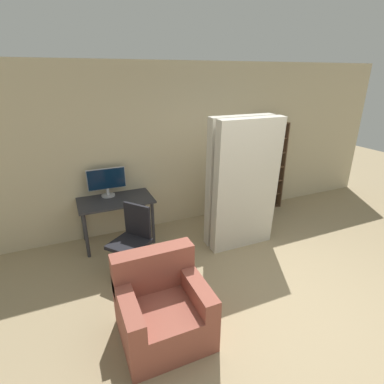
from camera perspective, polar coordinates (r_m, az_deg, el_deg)
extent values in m
plane|color=#9E8966|center=(3.73, 19.10, -22.17)|extent=(16.00, 16.00, 0.00)
cube|color=#C6B793|center=(5.20, 0.14, 8.77)|extent=(8.00, 0.06, 2.70)
cube|color=#2D2D33|center=(4.70, -14.36, -1.58)|extent=(1.11, 0.64, 0.03)
cylinder|color=#2D2D33|center=(4.58, -19.48, -7.87)|extent=(0.05, 0.05, 0.70)
cylinder|color=#2D2D33|center=(4.71, -7.46, -5.86)|extent=(0.05, 0.05, 0.70)
cylinder|color=#2D2D33|center=(5.04, -20.03, -5.15)|extent=(0.05, 0.05, 0.70)
cylinder|color=#2D2D33|center=(5.16, -9.10, -3.41)|extent=(0.05, 0.05, 0.70)
cylinder|color=#B7B7BC|center=(4.86, -15.65, -0.61)|extent=(0.21, 0.21, 0.02)
cylinder|color=#B7B7BC|center=(4.83, -15.73, 0.09)|extent=(0.04, 0.04, 0.11)
cube|color=#B7B7BC|center=(4.77, -15.99, 2.45)|extent=(0.58, 0.02, 0.33)
cube|color=#0A1E38|center=(4.76, -15.98, 2.43)|extent=(0.56, 0.03, 0.31)
cylinder|color=#4C4C51|center=(4.22, -11.39, -15.11)|extent=(0.52, 0.52, 0.03)
cylinder|color=#4C4C51|center=(4.09, -11.63, -12.54)|extent=(0.05, 0.05, 0.43)
cube|color=black|center=(3.96, -11.89, -9.69)|extent=(0.62, 0.62, 0.05)
cube|color=black|center=(3.97, -10.35, -5.32)|extent=(0.28, 0.33, 0.45)
cube|color=brown|center=(5.76, 11.69, 4.34)|extent=(0.02, 0.28, 1.68)
cube|color=brown|center=(6.13, 16.46, 4.93)|extent=(0.02, 0.28, 1.68)
cube|color=brown|center=(6.04, 13.40, 5.00)|extent=(0.64, 0.02, 1.68)
cube|color=brown|center=(6.22, 13.46, -2.68)|extent=(0.60, 0.24, 0.02)
cube|color=brown|center=(6.12, 13.68, -0.31)|extent=(0.60, 0.24, 0.02)
cube|color=brown|center=(6.02, 13.91, 2.13)|extent=(0.60, 0.24, 0.02)
cube|color=brown|center=(5.94, 14.15, 4.65)|extent=(0.60, 0.24, 0.02)
cube|color=brown|center=(5.87, 14.39, 7.24)|extent=(0.60, 0.24, 0.02)
cube|color=brown|center=(5.81, 14.65, 9.88)|extent=(0.60, 0.24, 0.02)
cube|color=brown|center=(5.76, 14.91, 12.57)|extent=(0.60, 0.24, 0.02)
cube|color=#7A2D84|center=(6.02, 11.45, -2.07)|extent=(0.03, 0.16, 0.23)
cube|color=brown|center=(6.03, 11.85, -2.42)|extent=(0.03, 0.15, 0.16)
cube|color=red|center=(6.08, 11.87, -2.21)|extent=(0.02, 0.16, 0.16)
cube|color=silver|center=(6.06, 12.31, -2.11)|extent=(0.03, 0.20, 0.20)
cube|color=#7A2D84|center=(6.11, 12.41, -2.10)|extent=(0.02, 0.13, 0.17)
cube|color=#7A2D84|center=(6.10, 12.73, -2.04)|extent=(0.02, 0.18, 0.19)
cube|color=teal|center=(6.11, 13.00, -1.89)|extent=(0.04, 0.18, 0.21)
cube|color=gold|center=(6.13, 13.34, -1.77)|extent=(0.04, 0.20, 0.23)
cube|color=#1E4C9E|center=(5.91, 11.68, 0.15)|extent=(0.02, 0.14, 0.19)
cube|color=#287A38|center=(5.92, 12.02, 0.30)|extent=(0.03, 0.17, 0.21)
cube|color=brown|center=(5.95, 12.27, 0.20)|extent=(0.03, 0.17, 0.18)
cube|color=silver|center=(5.97, 12.49, 0.17)|extent=(0.02, 0.19, 0.16)
cube|color=gold|center=(5.98, 12.79, 0.20)|extent=(0.04, 0.14, 0.16)
cube|color=#1E4C9E|center=(5.99, 13.12, 0.30)|extent=(0.02, 0.16, 0.19)
cube|color=orange|center=(6.04, 13.22, 0.41)|extent=(0.04, 0.18, 0.17)
cube|color=#1E4C9E|center=(5.84, 11.76, 2.73)|extent=(0.02, 0.20, 0.18)
cube|color=teal|center=(5.83, 12.15, 2.73)|extent=(0.02, 0.16, 0.19)
cube|color=#7A2D84|center=(5.87, 12.29, 2.81)|extent=(0.04, 0.15, 0.18)
cube|color=orange|center=(5.90, 12.55, 2.81)|extent=(0.02, 0.18, 0.17)
cube|color=#7A2D84|center=(5.92, 12.77, 3.16)|extent=(0.03, 0.18, 0.23)
cube|color=gold|center=(5.95, 13.10, 3.25)|extent=(0.04, 0.13, 0.23)
cube|color=silver|center=(5.97, 13.49, 2.96)|extent=(0.02, 0.15, 0.17)
cube|color=orange|center=(5.99, 13.74, 2.96)|extent=(0.04, 0.19, 0.16)
cube|color=brown|center=(5.97, 14.30, 2.93)|extent=(0.02, 0.15, 0.18)
cube|color=silver|center=(5.72, 12.22, 5.35)|extent=(0.03, 0.16, 0.20)
cube|color=teal|center=(5.74, 12.50, 5.36)|extent=(0.02, 0.14, 0.20)
cube|color=teal|center=(5.80, 12.55, 5.43)|extent=(0.04, 0.21, 0.18)
cube|color=silver|center=(5.82, 12.85, 5.54)|extent=(0.02, 0.20, 0.20)
cube|color=#232328|center=(5.81, 13.32, 5.45)|extent=(0.03, 0.16, 0.20)
cube|color=teal|center=(5.85, 13.46, 5.62)|extent=(0.03, 0.19, 0.21)
cube|color=gold|center=(5.86, 13.82, 5.61)|extent=(0.02, 0.18, 0.21)
cube|color=teal|center=(5.90, 13.95, 5.70)|extent=(0.04, 0.18, 0.21)
cube|color=#1E4C9E|center=(5.69, 12.12, 7.99)|extent=(0.02, 0.20, 0.17)
cube|color=teal|center=(5.68, 12.61, 8.18)|extent=(0.03, 0.16, 0.22)
cube|color=#1E4C9E|center=(5.73, 12.74, 8.20)|extent=(0.03, 0.16, 0.21)
cube|color=red|center=(5.74, 13.15, 8.12)|extent=(0.03, 0.19, 0.19)
cube|color=gold|center=(5.64, 12.40, 10.78)|extent=(0.04, 0.15, 0.18)
cube|color=#287A38|center=(5.61, 13.16, 10.84)|extent=(0.04, 0.15, 0.21)
cube|color=#1E4C9E|center=(5.67, 13.23, 10.82)|extent=(0.02, 0.17, 0.19)
cube|color=#232328|center=(5.68, 13.50, 10.69)|extent=(0.03, 0.20, 0.17)
cube|color=#232328|center=(5.71, 13.72, 11.05)|extent=(0.04, 0.17, 0.23)
cube|color=#7A2D84|center=(5.72, 14.20, 10.95)|extent=(0.03, 0.20, 0.22)
cube|color=#232328|center=(5.80, 14.07, 10.89)|extent=(0.02, 0.14, 0.18)
cube|color=#287A38|center=(5.80, 14.41, 11.13)|extent=(0.03, 0.15, 0.23)
cube|color=red|center=(5.80, 14.92, 10.78)|extent=(0.03, 0.17, 0.17)
cube|color=beige|center=(4.40, 10.25, 1.03)|extent=(1.01, 0.25, 1.97)
cube|color=beige|center=(4.68, 15.37, 1.87)|extent=(0.01, 0.25, 1.94)
cube|color=beige|center=(4.58, 8.68, 1.96)|extent=(1.01, 0.22, 1.97)
cube|color=beige|center=(4.85, 13.70, 2.72)|extent=(0.01, 0.23, 1.93)
cube|color=#934C3D|center=(3.28, -5.33, -23.14)|extent=(0.85, 0.80, 0.40)
cube|color=#934C3D|center=(3.23, -7.35, -14.23)|extent=(0.85, 0.20, 0.45)
cube|color=#934C3D|center=(3.03, -12.17, -20.57)|extent=(0.16, 0.80, 0.20)
cube|color=#934C3D|center=(3.17, 0.67, -17.62)|extent=(0.16, 0.80, 0.20)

